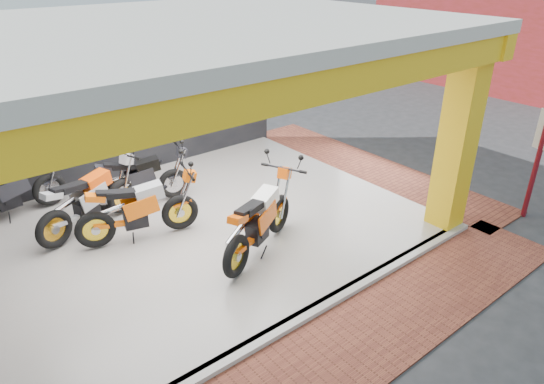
% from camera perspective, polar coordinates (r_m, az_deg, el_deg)
% --- Properties ---
extents(ground, '(80.00, 80.00, 0.00)m').
position_cam_1_polar(ground, '(7.63, -1.49, -10.82)').
color(ground, '#2D2D30').
rests_on(ground, ground).
extents(showroom_floor, '(8.00, 6.00, 0.10)m').
position_cam_1_polar(showroom_floor, '(9.01, -9.29, -4.44)').
color(showroom_floor, beige).
rests_on(showroom_floor, ground).
extents(showroom_ceiling, '(8.40, 6.40, 0.20)m').
position_cam_1_polar(showroom_ceiling, '(7.84, -11.25, 18.48)').
color(showroom_ceiling, beige).
rests_on(showroom_ceiling, corner_column).
extents(back_wall, '(8.20, 0.20, 3.50)m').
position_cam_1_polar(back_wall, '(10.98, -18.30, 9.95)').
color(back_wall, black).
rests_on(back_wall, ground).
extents(corner_column, '(0.50, 0.50, 3.50)m').
position_cam_1_polar(corner_column, '(8.94, 21.05, 5.91)').
color(corner_column, yellow).
rests_on(corner_column, ground).
extents(header_beam_front, '(8.40, 0.30, 0.40)m').
position_cam_1_polar(header_beam_front, '(5.48, 4.64, 12.42)').
color(header_beam_front, yellow).
rests_on(header_beam_front, corner_column).
extents(header_beam_right, '(0.30, 6.40, 0.40)m').
position_cam_1_polar(header_beam_right, '(10.36, 9.76, 18.74)').
color(header_beam_right, yellow).
rests_on(header_beam_right, corner_column).
extents(floor_kerb, '(8.00, 0.20, 0.10)m').
position_cam_1_polar(floor_kerb, '(6.99, 3.77, -14.41)').
color(floor_kerb, beige).
rests_on(floor_kerb, ground).
extents(paver_front, '(9.00, 1.40, 0.03)m').
position_cam_1_polar(paver_front, '(6.62, 8.54, -17.96)').
color(paver_front, brown).
rests_on(paver_front, ground).
extents(paver_right, '(1.40, 7.00, 0.03)m').
position_cam_1_polar(paver_right, '(11.82, 11.16, 2.96)').
color(paver_right, brown).
rests_on(paver_right, ground).
extents(signpost, '(0.09, 0.32, 2.32)m').
position_cam_1_polar(signpost, '(10.16, 28.88, 3.78)').
color(signpost, maroon).
rests_on(signpost, ground).
extents(moto_hero, '(2.45, 1.74, 1.41)m').
position_cam_1_polar(moto_hero, '(8.41, 0.78, -0.56)').
color(moto_hero, '#EE560A').
rests_on(moto_hero, showroom_floor).
extents(moto_row_a, '(2.36, 1.34, 1.36)m').
position_cam_1_polar(moto_row_a, '(8.64, -10.94, -0.48)').
color(moto_row_a, '#FF650A').
rests_on(moto_row_a, showroom_floor).
extents(moto_row_b, '(2.24, 1.31, 1.29)m').
position_cam_1_polar(moto_row_b, '(9.82, -11.64, 2.59)').
color(moto_row_b, black).
rests_on(moto_row_b, showroom_floor).
extents(moto_row_c, '(2.41, 1.51, 1.38)m').
position_cam_1_polar(moto_row_c, '(9.49, -17.50, 1.32)').
color(moto_row_c, '#ABADB3').
rests_on(moto_row_c, showroom_floor).
extents(moto_row_d, '(2.30, 1.12, 1.35)m').
position_cam_1_polar(moto_row_d, '(10.30, -25.03, 1.88)').
color(moto_row_d, black).
rests_on(moto_row_d, showroom_floor).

